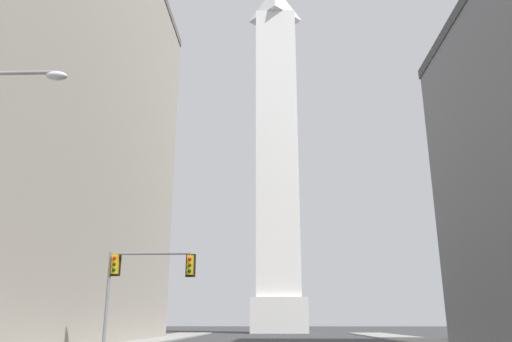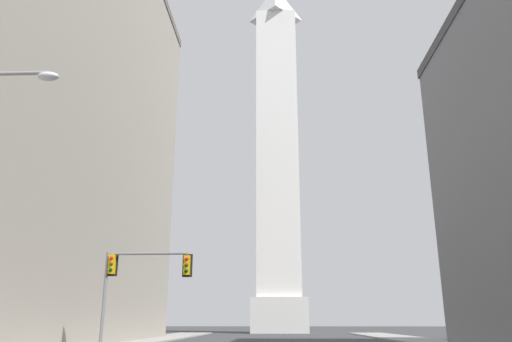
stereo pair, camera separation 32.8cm
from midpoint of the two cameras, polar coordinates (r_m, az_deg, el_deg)
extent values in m
cube|color=silver|center=(83.23, 2.52, -16.16)|extent=(8.95, 8.95, 5.40)
cube|color=white|center=(88.27, 2.29, 2.65)|extent=(7.16, 7.16, 51.53)
pyramid|color=white|center=(102.08, 2.09, 18.57)|extent=(7.16, 7.16, 7.88)
cylinder|color=slate|center=(30.41, -16.97, -14.13)|extent=(0.18, 0.18, 5.63)
cube|color=#E5B20F|center=(30.47, -16.11, -10.20)|extent=(0.34, 0.34, 1.10)
cube|color=black|center=(30.64, -16.00, -10.24)|extent=(0.58, 0.03, 1.32)
sphere|color=red|center=(30.32, -16.17, -9.51)|extent=(0.22, 0.22, 0.22)
sphere|color=#483506|center=(30.29, -16.22, -10.15)|extent=(0.22, 0.22, 0.22)
sphere|color=#073410|center=(30.25, -16.27, -10.79)|extent=(0.22, 0.22, 0.22)
cylinder|color=slate|center=(29.97, -12.26, -9.21)|extent=(4.66, 0.14, 0.14)
sphere|color=slate|center=(30.62, -16.54, -9.06)|extent=(0.18, 0.18, 0.18)
cube|color=#E5B20F|center=(29.41, -7.86, -10.61)|extent=(0.34, 0.34, 1.10)
cube|color=black|center=(29.59, -7.80, -10.65)|extent=(0.58, 0.03, 1.32)
sphere|color=red|center=(29.27, -7.90, -9.91)|extent=(0.22, 0.22, 0.22)
sphere|color=#483506|center=(29.23, -7.92, -10.57)|extent=(0.22, 0.22, 0.22)
sphere|color=#073410|center=(29.19, -7.95, -11.23)|extent=(0.22, 0.22, 0.22)
cylinder|color=gray|center=(17.16, -27.03, 9.93)|extent=(3.05, 0.12, 0.12)
ellipsoid|color=silver|center=(16.44, -22.36, 10.02)|extent=(0.64, 0.36, 0.26)
camera|label=1|loc=(0.16, -90.13, 0.04)|focal=35.00mm
camera|label=2|loc=(0.16, 89.87, -0.04)|focal=35.00mm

